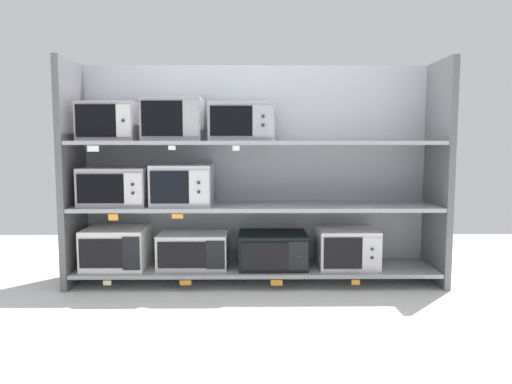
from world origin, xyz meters
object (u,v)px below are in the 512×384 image
object	(u,v)px
microwave_1	(193,250)
microwave_3	(347,248)
microwave_6	(110,122)
microwave_5	(183,185)
microwave_8	(242,122)
microwave_2	(273,250)
microwave_4	(117,186)
microwave_0	(117,248)
microwave_7	(174,120)

from	to	relation	value
microwave_1	microwave_3	bearing A→B (deg)	-0.01
microwave_6	microwave_5	bearing A→B (deg)	0.02
microwave_6	microwave_8	distance (m)	1.02
microwave_2	microwave_4	xyz separation A→B (m)	(-1.22, 0.00, 0.51)
microwave_1	microwave_3	size ratio (longest dim) A/B	1.16
microwave_4	microwave_1	bearing A→B (deg)	0.00
microwave_2	microwave_5	xyz separation A→B (m)	(-0.70, -0.00, 0.52)
microwave_4	microwave_8	size ratio (longest dim) A/B	1.03
microwave_0	microwave_6	xyz separation A→B (m)	(-0.03, -0.00, 0.99)
microwave_0	microwave_4	world-z (taller)	microwave_4
microwave_3	microwave_0	bearing A→B (deg)	179.99
microwave_0	microwave_1	world-z (taller)	microwave_0
microwave_2	microwave_1	bearing A→B (deg)	179.99
microwave_7	microwave_8	bearing A→B (deg)	0.01
microwave_3	microwave_5	xyz separation A→B (m)	(-1.30, 0.00, 0.50)
microwave_3	microwave_2	bearing A→B (deg)	179.99
microwave_2	microwave_7	bearing A→B (deg)	-179.99
microwave_2	microwave_4	world-z (taller)	microwave_4
microwave_7	microwave_8	size ratio (longest dim) A/B	0.90
microwave_2	microwave_8	size ratio (longest dim) A/B	1.08
microwave_0	microwave_5	size ratio (longest dim) A/B	1.05
microwave_4	microwave_5	xyz separation A→B (m)	(0.52, -0.00, 0.01)
microwave_4	microwave_8	distance (m)	1.10
microwave_1	microwave_2	world-z (taller)	microwave_2
microwave_2	microwave_8	world-z (taller)	microwave_8
microwave_5	microwave_7	world-z (taller)	microwave_7
microwave_0	microwave_7	xyz separation A→B (m)	(0.47, -0.00, 1.00)
microwave_5	microwave_3	bearing A→B (deg)	-0.01
microwave_2	microwave_6	xyz separation A→B (m)	(-1.26, -0.00, 1.01)
microwave_0	microwave_7	distance (m)	1.11
microwave_1	microwave_8	distance (m)	1.08
microwave_2	microwave_8	bearing A→B (deg)	179.99
microwave_4	microwave_6	xyz separation A→B (m)	(-0.04, -0.00, 0.50)
microwave_3	microwave_7	distance (m)	1.69
microwave_5	microwave_8	bearing A→B (deg)	0.01
microwave_0	microwave_1	size ratio (longest dim) A/B	0.89
microwave_0	microwave_4	bearing A→B (deg)	-0.81
microwave_1	microwave_4	world-z (taller)	microwave_4
microwave_1	microwave_7	xyz separation A→B (m)	(-0.14, -0.00, 1.02)
microwave_2	microwave_0	bearing A→B (deg)	179.99
microwave_1	microwave_6	size ratio (longest dim) A/B	1.26
microwave_6	microwave_7	distance (m)	0.49
microwave_8	microwave_4	bearing A→B (deg)	180.00
microwave_6	microwave_7	xyz separation A→B (m)	(0.49, 0.00, 0.02)
microwave_3	microwave_4	bearing A→B (deg)	179.99
microwave_1	microwave_3	world-z (taller)	microwave_3
microwave_2	microwave_3	world-z (taller)	microwave_3
microwave_0	microwave_2	world-z (taller)	microwave_0
microwave_4	microwave_7	world-z (taller)	microwave_7
microwave_1	microwave_6	world-z (taller)	microwave_6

